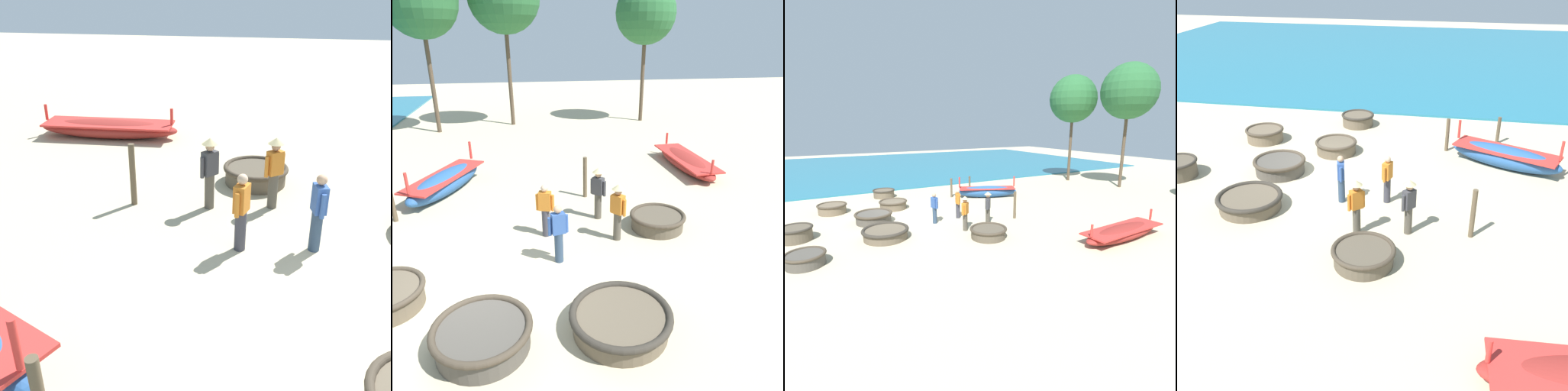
# 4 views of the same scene
# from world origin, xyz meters

# --- Properties ---
(ground_plane) EXTENTS (80.00, 80.00, 0.00)m
(ground_plane) POSITION_xyz_m (0.00, 0.00, 0.00)
(ground_plane) COLOR #C6B793
(sea) EXTENTS (28.00, 52.00, 0.10)m
(sea) POSITION_xyz_m (-20.88, 4.00, 0.05)
(sea) COLOR teal
(sea) RESTS_ON ground
(coracle_center) EXTENTS (1.58, 1.58, 0.55)m
(coracle_center) POSITION_xyz_m (-2.55, -3.30, 0.30)
(coracle_center) COLOR brown
(coracle_center) RESTS_ON ground
(coracle_tilted) EXTENTS (2.03, 2.03, 0.48)m
(coracle_tilted) POSITION_xyz_m (2.89, -1.54, 0.26)
(coracle_tilted) COLOR brown
(coracle_tilted) RESTS_ON ground
(coracle_nearest) EXTENTS (1.41, 1.41, 0.48)m
(coracle_nearest) POSITION_xyz_m (4.18, -4.63, 0.26)
(coracle_nearest) COLOR #4C473F
(coracle_nearest) RESTS_ON ground
(coracle_front_left) EXTENTS (1.47, 1.47, 0.55)m
(coracle_front_left) POSITION_xyz_m (-5.12, 0.10, 0.30)
(coracle_front_left) COLOR brown
(coracle_front_left) RESTS_ON ground
(coracle_weathered) EXTENTS (1.66, 1.66, 0.47)m
(coracle_weathered) POSITION_xyz_m (5.00, 2.48, 0.26)
(coracle_weathered) COLOR brown
(coracle_weathered) RESTS_ON ground
(coracle_upturned) EXTENTS (1.64, 1.64, 0.51)m
(coracle_upturned) POSITION_xyz_m (-1.86, -0.05, 0.28)
(coracle_upturned) COLOR brown
(coracle_upturned) RESTS_ON ground
(coracle_beside_post) EXTENTS (1.87, 1.87, 0.53)m
(coracle_beside_post) POSITION_xyz_m (0.27, -1.57, 0.29)
(coracle_beside_post) COLOR #4C473F
(coracle_beside_post) RESTS_ON ground
(coracle_far_left) EXTENTS (1.43, 1.43, 0.62)m
(coracle_far_left) POSITION_xyz_m (1.23, -4.99, 0.33)
(coracle_far_left) COLOR brown
(coracle_far_left) RESTS_ON ground
(long_boat_blue_hull) EXTENTS (2.65, 4.19, 1.42)m
(long_boat_blue_hull) POSITION_xyz_m (-1.75, 6.36, 0.41)
(long_boat_blue_hull) COLOR #285693
(long_boat_blue_hull) RESTS_ON ground
(long_boat_green_hull) EXTENTS (1.46, 4.69, 1.04)m
(long_boat_green_hull) POSITION_xyz_m (7.99, 7.55, 0.30)
(long_boat_green_hull) COLOR maroon
(long_boat_green_hull) RESTS_ON ground
(fisherman_crouching) EXTENTS (0.43, 0.39, 1.67)m
(fisherman_crouching) POSITION_xyz_m (3.36, 3.41, 0.96)
(fisherman_crouching) COLOR #4C473D
(fisherman_crouching) RESTS_ON ground
(fisherman_hauling) EXTENTS (0.51, 0.31, 1.57)m
(fisherman_hauling) POSITION_xyz_m (1.69, 2.54, 0.84)
(fisherman_hauling) COLOR #383842
(fisherman_hauling) RESTS_ON ground
(fisherman_by_coracle) EXTENTS (0.39, 0.43, 1.67)m
(fisherman_by_coracle) POSITION_xyz_m (3.65, 2.00, 0.96)
(fisherman_by_coracle) COLOR #4C473D
(fisherman_by_coracle) RESTS_ON ground
(fisherman_standing_left) EXTENTS (0.52, 0.29, 1.57)m
(fisherman_standing_left) POSITION_xyz_m (1.93, 1.13, 0.84)
(fisherman_standing_left) COLOR #2D425B
(fisherman_standing_left) RESTS_ON ground
(mooring_post_shoreline) EXTENTS (0.14, 0.14, 1.47)m
(mooring_post_shoreline) POSITION_xyz_m (3.22, 5.16, 0.73)
(mooring_post_shoreline) COLOR brown
(mooring_post_shoreline) RESTS_ON ground
(mooring_post_inland) EXTENTS (0.14, 0.14, 1.12)m
(mooring_post_inland) POSITION_xyz_m (-4.07, 6.21, 0.56)
(mooring_post_inland) COLOR brown
(mooring_post_inland) RESTS_ON ground
(mooring_post_mid_beach) EXTENTS (0.14, 0.14, 1.32)m
(mooring_post_mid_beach) POSITION_xyz_m (-2.90, 4.19, 0.66)
(mooring_post_mid_beach) COLOR brown
(mooring_post_mid_beach) RESTS_ON ground
(tree_center) EXTENTS (4.12, 4.12, 9.40)m
(tree_center) POSITION_xyz_m (0.48, 17.40, 7.31)
(tree_center) COLOR #4C3D2D
(tree_center) RESTS_ON ground
(tree_left_mid) EXTENTS (3.94, 3.94, 8.98)m
(tree_left_mid) POSITION_xyz_m (-3.78, 16.03, 6.99)
(tree_left_mid) COLOR #4C3D2D
(tree_left_mid) RESTS_ON ground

